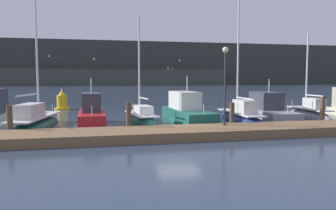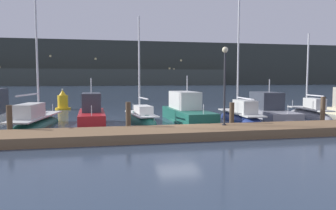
{
  "view_description": "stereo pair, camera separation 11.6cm",
  "coord_description": "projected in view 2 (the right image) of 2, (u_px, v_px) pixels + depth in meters",
  "views": [
    {
      "loc": [
        -4.59,
        -18.44,
        2.99
      ],
      "look_at": [
        0.0,
        2.9,
        1.2
      ],
      "focal_mm": 35.0,
      "sensor_mm": 36.0,
      "label": 1
    },
    {
      "loc": [
        -4.48,
        -18.47,
        2.99
      ],
      "look_at": [
        0.0,
        2.9,
        1.2
      ],
      "focal_mm": 35.0,
      "sensor_mm": 36.0,
      "label": 2
    }
  ],
  "objects": [
    {
      "name": "ground_plane",
      "position": [
        178.0,
        129.0,
        19.17
      ],
      "size": [
        400.0,
        400.0,
        0.0
      ],
      "primitive_type": "plane",
      "color": "#2D3D51"
    },
    {
      "name": "dock",
      "position": [
        190.0,
        132.0,
        16.72
      ],
      "size": [
        36.53,
        2.8,
        0.45
      ],
      "primitive_type": "cube",
      "color": "brown",
      "rests_on": "ground"
    },
    {
      "name": "mooring_pile_1",
      "position": [
        10.0,
        121.0,
        16.45
      ],
      "size": [
        0.28,
        0.28,
        1.64
      ],
      "primitive_type": "cylinder",
      "color": "#4C3D2D",
      "rests_on": "ground"
    },
    {
      "name": "mooring_pile_2",
      "position": [
        128.0,
        118.0,
        17.67
      ],
      "size": [
        0.28,
        0.28,
        1.71
      ],
      "primitive_type": "cylinder",
      "color": "#4C3D2D",
      "rests_on": "ground"
    },
    {
      "name": "mooring_pile_3",
      "position": [
        232.0,
        116.0,
        18.89
      ],
      "size": [
        0.28,
        0.28,
        1.6
      ],
      "primitive_type": "cylinder",
      "color": "#4C3D2D",
      "rests_on": "ground"
    },
    {
      "name": "mooring_pile_4",
      "position": [
        323.0,
        112.0,
        20.1
      ],
      "size": [
        0.28,
        0.28,
        1.86
      ],
      "primitive_type": "cylinder",
      "color": "#4C3D2D",
      "rests_on": "ground"
    },
    {
      "name": "sailboat_berth_3",
      "position": [
        35.0,
        124.0,
        19.75
      ],
      "size": [
        2.89,
        7.55,
        10.94
      ],
      "color": "#195647",
      "rests_on": "ground"
    },
    {
      "name": "motorboat_berth_4",
      "position": [
        92.0,
        120.0,
        20.74
      ],
      "size": [
        1.82,
        5.68,
        3.66
      ],
      "color": "red",
      "rests_on": "ground"
    },
    {
      "name": "sailboat_berth_5",
      "position": [
        141.0,
        121.0,
        22.01
      ],
      "size": [
        2.17,
        5.31,
        7.96
      ],
      "color": "#195647",
      "rests_on": "ground"
    },
    {
      "name": "motorboat_berth_6",
      "position": [
        187.0,
        115.0,
        22.74
      ],
      "size": [
        2.52,
        7.38,
        3.65
      ],
      "color": "#195647",
      "rests_on": "ground"
    },
    {
      "name": "sailboat_berth_7",
      "position": [
        240.0,
        119.0,
        22.78
      ],
      "size": [
        1.75,
        6.63,
        10.66
      ],
      "color": "navy",
      "rests_on": "ground"
    },
    {
      "name": "motorboat_berth_8",
      "position": [
        269.0,
        114.0,
        24.67
      ],
      "size": [
        3.13,
        7.33,
        3.58
      ],
      "color": "gray",
      "rests_on": "ground"
    },
    {
      "name": "sailboat_berth_9",
      "position": [
        310.0,
        115.0,
        25.17
      ],
      "size": [
        1.66,
        5.3,
        7.04
      ],
      "color": "gray",
      "rests_on": "ground"
    },
    {
      "name": "channel_buoy",
      "position": [
        63.0,
        102.0,
        31.43
      ],
      "size": [
        1.45,
        1.45,
        1.99
      ],
      "color": "gold",
      "rests_on": "ground"
    },
    {
      "name": "dock_lamppost",
      "position": [
        225.0,
        73.0,
        17.52
      ],
      "size": [
        0.32,
        0.32,
        4.21
      ],
      "color": "#2D2D33",
      "rests_on": "dock"
    },
    {
      "name": "hillside_backdrop",
      "position": [
        103.0,
        65.0,
        146.46
      ],
      "size": [
        240.0,
        23.0,
        19.23
      ],
      "color": "#333833",
      "rests_on": "ground"
    }
  ]
}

